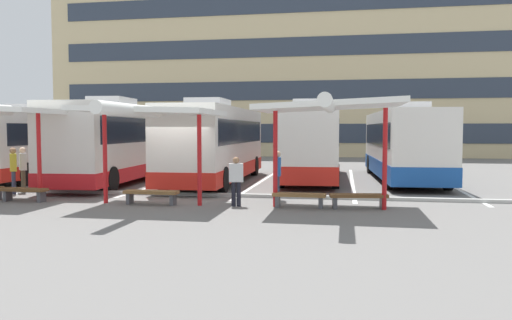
{
  "coord_description": "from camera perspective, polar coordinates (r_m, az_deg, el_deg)",
  "views": [
    {
      "loc": [
        5.89,
        -16.88,
        2.41
      ],
      "look_at": [
        2.44,
        2.64,
        1.21
      ],
      "focal_mm": 35.44,
      "sensor_mm": 36.0,
      "label": 1
    }
  ],
  "objects": [
    {
      "name": "lane_stripe_0",
      "position": [
        28.71,
        -24.6,
        -1.65
      ],
      "size": [
        0.16,
        14.0,
        0.01
      ],
      "primitive_type": "cube",
      "color": "white",
      "rests_on": "ground"
    },
    {
      "name": "ground_plane",
      "position": [
        18.04,
        -9.17,
        -4.25
      ],
      "size": [
        160.0,
        160.0,
        0.0
      ],
      "primitive_type": "plane",
      "color": "slate"
    },
    {
      "name": "coach_bus_2",
      "position": [
        22.99,
        -4.55,
        1.82
      ],
      "size": [
        2.75,
        10.64,
        3.71
      ],
      "color": "silver",
      "rests_on": "ground"
    },
    {
      "name": "waiting_passenger_2",
      "position": [
        17.13,
        2.43,
        -1.33
      ],
      "size": [
        0.25,
        0.5,
        1.69
      ],
      "color": "#33384C",
      "rests_on": "ground"
    },
    {
      "name": "coach_bus_3",
      "position": [
        24.49,
        6.3,
        1.91
      ],
      "size": [
        2.77,
        10.79,
        3.74
      ],
      "color": "silver",
      "rests_on": "ground"
    },
    {
      "name": "bench_2",
      "position": [
        16.57,
        -11.75,
        -3.78
      ],
      "size": [
        1.78,
        0.46,
        0.45
      ],
      "color": "brown",
      "rests_on": "ground"
    },
    {
      "name": "coach_bus_4",
      "position": [
        24.78,
        16.27,
        1.61
      ],
      "size": [
        3.04,
        10.89,
        3.59
      ],
      "color": "silver",
      "rests_on": "ground"
    },
    {
      "name": "terminal_building",
      "position": [
        51.33,
        3.43,
        11.34
      ],
      "size": [
        43.25,
        12.39,
        21.62
      ],
      "color": "#D1BC8C",
      "rests_on": "ground"
    },
    {
      "name": "lane_stripe_5",
      "position": [
        24.07,
        20.75,
        -2.49
      ],
      "size": [
        0.16,
        14.0,
        0.01
      ],
      "primitive_type": "cube",
      "color": "white",
      "rests_on": "ground"
    },
    {
      "name": "bench_1",
      "position": [
        18.59,
        -24.7,
        -3.26
      ],
      "size": [
        1.6,
        0.48,
        0.45
      ],
      "color": "brown",
      "rests_on": "ground"
    },
    {
      "name": "coach_bus_1",
      "position": [
        24.67,
        -14.46,
        1.98
      ],
      "size": [
        3.24,
        12.52,
        3.81
      ],
      "color": "silver",
      "rests_on": "ground"
    },
    {
      "name": "waiting_passenger_3",
      "position": [
        20.83,
        -25.71,
        -0.72
      ],
      "size": [
        0.48,
        0.53,
        1.74
      ],
      "color": "#33384C",
      "rests_on": "ground"
    },
    {
      "name": "platform_kerb",
      "position": [
        18.63,
        -8.52,
        -3.81
      ],
      "size": [
        44.0,
        0.24,
        0.12
      ],
      "primitive_type": "cube",
      "color": "#ADADA8",
      "rests_on": "ground"
    },
    {
      "name": "waiting_passenger_1",
      "position": [
        21.23,
        -24.82,
        -0.62
      ],
      "size": [
        0.5,
        0.52,
        1.74
      ],
      "color": "brown",
      "rests_on": "ground"
    },
    {
      "name": "lane_stripe_1",
      "position": [
        26.57,
        -17.19,
        -1.88
      ],
      "size": [
        0.16,
        14.0,
        0.01
      ],
      "primitive_type": "cube",
      "color": "white",
      "rests_on": "ground"
    },
    {
      "name": "waiting_shelter_2",
      "position": [
        15.23,
        8.26,
        5.89
      ],
      "size": [
        4.31,
        5.4,
        3.3
      ],
      "color": "red",
      "rests_on": "ground"
    },
    {
      "name": "lane_stripe_2",
      "position": [
        24.95,
        -8.67,
        -2.1
      ],
      "size": [
        0.16,
        14.0,
        0.01
      ],
      "primitive_type": "cube",
      "color": "white",
      "rests_on": "ground"
    },
    {
      "name": "bench_3",
      "position": [
        15.61,
        4.89,
        -4.18
      ],
      "size": [
        1.65,
        0.48,
        0.45
      ],
      "color": "brown",
      "rests_on": "ground"
    },
    {
      "name": "bench_4",
      "position": [
        15.69,
        11.51,
        -4.19
      ],
      "size": [
        1.79,
        0.65,
        0.45
      ],
      "color": "brown",
      "rests_on": "ground"
    },
    {
      "name": "waiting_shelter_1",
      "position": [
        16.24,
        -12.16,
        5.24
      ],
      "size": [
        4.19,
        5.33,
        3.15
      ],
      "color": "red",
      "rests_on": "ground"
    },
    {
      "name": "lane_stripe_3",
      "position": [
        23.95,
        0.8,
        -2.29
      ],
      "size": [
        0.16,
        14.0,
        0.01
      ],
      "primitive_type": "cube",
      "color": "white",
      "rests_on": "ground"
    },
    {
      "name": "waiting_passenger_0",
      "position": [
        15.81,
        -2.26,
        -2.07
      ],
      "size": [
        0.49,
        0.31,
        1.55
      ],
      "color": "black",
      "rests_on": "ground"
    },
    {
      "name": "lane_stripe_4",
      "position": [
        23.65,
        10.8,
        -2.43
      ],
      "size": [
        0.16,
        14.0,
        0.01
      ],
      "primitive_type": "cube",
      "color": "white",
      "rests_on": "ground"
    },
    {
      "name": "coach_bus_0",
      "position": [
        27.2,
        -22.09,
        1.68
      ],
      "size": [
        2.97,
        10.46,
        3.57
      ],
      "color": "silver",
      "rests_on": "ground"
    }
  ]
}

